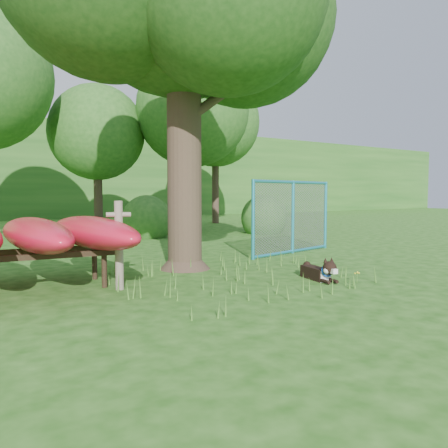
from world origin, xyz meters
TOP-DOWN VIEW (x-y plane):
  - ground at (0.00, 0.00)m, footprint 80.00×80.00m
  - wooden_post at (-1.75, 1.32)m, footprint 0.39×0.19m
  - kayak_rack at (-3.32, 2.13)m, footprint 3.64×3.65m
  - husky_dog at (1.51, 0.06)m, footprint 0.41×1.02m
  - fence_section at (3.53, 3.03)m, footprint 3.18×0.77m
  - wildflower_clump at (1.93, -0.42)m, footprint 0.09×0.08m
  - bg_tree_c at (1.50, 13.00)m, footprint 4.00×4.00m
  - bg_tree_d at (5.00, 11.00)m, footprint 4.80×4.80m
  - bg_tree_e at (8.00, 14.00)m, footprint 4.60×4.60m
  - shrub_right at (6.50, 8.00)m, footprint 1.80×1.80m
  - shrub_mid at (2.00, 9.00)m, footprint 1.80×1.80m
  - wooded_hillside at (0.00, 28.00)m, footprint 80.00×12.00m

SIDE VIEW (x-z plane):
  - ground at x=0.00m, z-range 0.00..0.00m
  - shrub_right at x=6.50m, z-range -0.90..0.90m
  - shrub_mid at x=2.00m, z-range -0.90..0.90m
  - wildflower_clump at x=1.93m, z-range 0.06..0.25m
  - husky_dog at x=1.51m, z-range -0.07..0.39m
  - wooden_post at x=-1.75m, z-range 0.04..1.48m
  - kayak_rack at x=-3.32m, z-range 0.31..1.48m
  - fence_section at x=3.53m, z-range -0.63..2.52m
  - wooded_hillside at x=0.00m, z-range 0.00..6.00m
  - bg_tree_c at x=1.50m, z-range 1.05..7.17m
  - bg_tree_d at x=5.00m, z-range 1.33..8.83m
  - bg_tree_e at x=8.00m, z-range 1.46..9.01m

